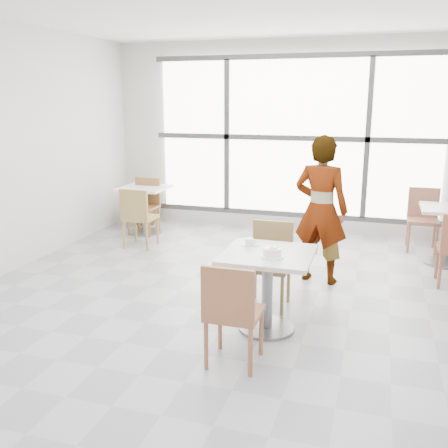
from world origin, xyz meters
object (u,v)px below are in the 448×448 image
(chair_near, at_px, (232,309))
(chair_far, at_px, (270,258))
(bg_chair_right_far, at_px, (423,215))
(bg_chair_left_far, at_px, (145,202))
(bg_chair_left_near, at_px, (138,214))
(plant_left, at_px, (147,203))
(person, at_px, (321,210))
(bg_table_left, at_px, (145,203))
(main_table, at_px, (268,276))
(coffee_cup, at_px, (250,242))
(oatmeal_bowl, at_px, (272,252))
(bg_table_right, at_px, (448,228))

(chair_near, xyz_separation_m, chair_far, (0.02, 1.36, 0.00))
(bg_chair_right_far, bearing_deg, bg_chair_left_far, -175.40)
(bg_chair_left_near, xyz_separation_m, plant_left, (-0.50, 1.32, -0.13))
(bg_chair_left_near, bearing_deg, person, 167.48)
(bg_table_left, bearing_deg, chair_far, -41.73)
(chair_far, distance_m, person, 1.00)
(main_table, bearing_deg, bg_chair_left_far, 132.24)
(person, xyz_separation_m, bg_chair_right_far, (1.25, 1.76, -0.36))
(coffee_cup, relative_size, bg_table_left, 0.21)
(bg_chair_left_near, bearing_deg, chair_far, 147.26)
(chair_near, distance_m, bg_chair_right_far, 4.30)
(oatmeal_bowl, height_order, bg_table_left, oatmeal_bowl)
(oatmeal_bowl, distance_m, bg_table_right, 3.22)
(main_table, bearing_deg, bg_table_left, 132.54)
(main_table, xyz_separation_m, chair_near, (-0.12, -0.75, -0.02))
(chair_far, bearing_deg, person, 64.75)
(main_table, distance_m, bg_table_left, 3.87)
(main_table, distance_m, bg_chair_left_far, 3.90)
(bg_table_right, bearing_deg, main_table, -124.93)
(coffee_cup, xyz_separation_m, bg_chair_left_near, (-2.12, 1.88, -0.28))
(person, height_order, plant_left, person)
(person, relative_size, bg_table_left, 2.28)
(bg_table_left, relative_size, bg_table_right, 1.00)
(main_table, height_order, plant_left, main_table)
(bg_chair_right_far, bearing_deg, coffee_cup, -119.91)
(bg_chair_left_far, height_order, plant_left, bg_chair_left_far)
(bg_chair_left_near, bearing_deg, plant_left, -69.23)
(coffee_cup, distance_m, bg_chair_left_far, 3.64)
(coffee_cup, distance_m, plant_left, 4.15)
(main_table, height_order, chair_near, chair_near)
(main_table, distance_m, bg_chair_right_far, 3.57)
(main_table, distance_m, chair_far, 0.62)
(chair_far, distance_m, oatmeal_bowl, 0.81)
(main_table, distance_m, plant_left, 4.40)
(chair_near, distance_m, coffee_cup, 0.96)
(main_table, height_order, person, person)
(plant_left, bearing_deg, bg_chair_right_far, -1.90)
(main_table, xyz_separation_m, chair_far, (-0.11, 0.61, -0.02))
(bg_chair_left_far, distance_m, bg_chair_right_far, 4.17)
(chair_near, bearing_deg, bg_chair_left_near, -51.60)
(oatmeal_bowl, bearing_deg, bg_table_right, 57.19)
(plant_left, bearing_deg, bg_chair_left_far, -65.84)
(chair_far, height_order, bg_chair_left_near, same)
(person, bearing_deg, bg_table_right, -132.90)
(main_table, relative_size, bg_table_left, 1.07)
(coffee_cup, xyz_separation_m, bg_table_right, (2.02, 2.41, -0.29))
(bg_table_left, distance_m, bg_table_right, 4.42)
(bg_chair_left_far, bearing_deg, chair_near, -55.48)
(coffee_cup, distance_m, bg_chair_left_near, 2.84)
(oatmeal_bowl, distance_m, bg_chair_left_near, 3.24)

